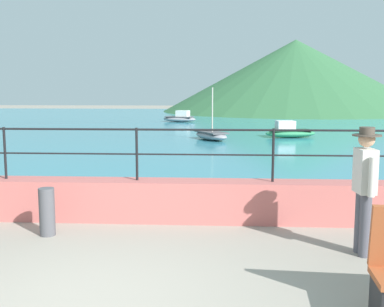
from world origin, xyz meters
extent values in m
plane|color=gray|center=(0.00, 0.00, 0.00)|extent=(120.00, 120.00, 0.00)
cube|color=#BC605B|center=(0.00, 3.20, 0.35)|extent=(20.00, 0.56, 0.70)
cylinder|color=black|center=(-2.30, 3.20, 1.15)|extent=(0.04, 0.04, 0.90)
cylinder|color=black|center=(0.00, 3.20, 1.15)|extent=(0.04, 0.04, 0.90)
cylinder|color=black|center=(2.30, 3.20, 1.15)|extent=(0.04, 0.04, 0.90)
cylinder|color=black|center=(0.00, 3.20, 1.57)|extent=(18.40, 0.04, 0.04)
cylinder|color=black|center=(0.00, 3.20, 1.15)|extent=(18.40, 0.03, 0.03)
cube|color=teal|center=(0.00, 25.84, 0.03)|extent=(64.00, 44.32, 0.06)
cone|color=#33663D|center=(8.62, 42.97, 3.48)|extent=(25.94, 25.94, 6.95)
cone|color=#33663D|center=(6.64, 44.31, 2.24)|extent=(12.36, 12.36, 4.47)
cube|color=black|center=(2.95, -0.34, 0.22)|extent=(0.11, 0.47, 0.43)
cylinder|color=#4C4C56|center=(3.35, 1.75, 0.43)|extent=(0.15, 0.15, 0.86)
cylinder|color=#4C4C56|center=(3.37, 1.57, 0.43)|extent=(0.15, 0.15, 0.86)
cube|color=beige|center=(3.36, 1.66, 1.16)|extent=(0.25, 0.37, 0.60)
cylinder|color=beige|center=(3.34, 1.90, 1.12)|extent=(0.09, 0.09, 0.52)
cylinder|color=beige|center=(3.38, 1.42, 1.12)|extent=(0.09, 0.09, 0.52)
sphere|color=tan|center=(3.36, 1.66, 1.59)|extent=(0.22, 0.22, 0.22)
cylinder|color=#4C4238|center=(3.36, 1.66, 1.64)|extent=(0.38, 0.38, 0.02)
cylinder|color=#4C4238|center=(3.36, 1.66, 1.70)|extent=(0.20, 0.20, 0.10)
cylinder|color=#4C4C51|center=(-1.24, 2.25, 0.37)|extent=(0.24, 0.24, 0.74)
ellipsoid|color=#338C59|center=(4.59, 17.10, 0.24)|extent=(2.42, 1.27, 0.36)
cube|color=#1C4D31|center=(4.59, 17.10, 0.39)|extent=(1.94, 1.06, 0.06)
cube|color=silver|center=(4.34, 17.06, 0.62)|extent=(0.89, 0.75, 0.40)
ellipsoid|color=gray|center=(1.01, 15.89, 0.24)|extent=(1.89, 2.45, 0.36)
cube|color=#4D4D51|center=(1.01, 15.89, 0.39)|extent=(1.55, 1.98, 0.06)
cylinder|color=#B2A899|center=(1.06, 15.80, 1.36)|extent=(0.06, 0.06, 1.89)
ellipsoid|color=gray|center=(-1.33, 27.11, 0.24)|extent=(2.47, 1.57, 0.36)
cube|color=#4D4D51|center=(-1.33, 27.11, 0.39)|extent=(1.99, 1.30, 0.06)
cube|color=silver|center=(-1.10, 27.03, 0.62)|extent=(0.96, 0.85, 0.40)
camera|label=1|loc=(1.42, -4.81, 2.25)|focal=44.93mm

